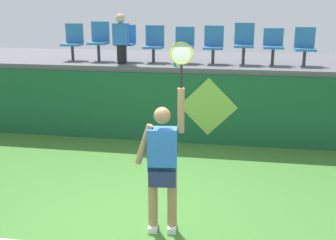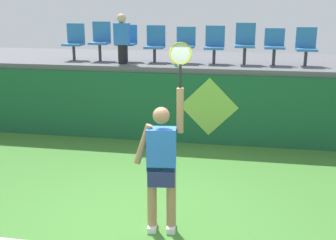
% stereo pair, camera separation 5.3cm
% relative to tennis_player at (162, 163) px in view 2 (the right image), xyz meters
% --- Properties ---
extents(ground_plane, '(40.00, 40.00, 0.00)m').
position_rel_tennis_player_xyz_m(ground_plane, '(-0.36, 0.20, -0.98)').
color(ground_plane, '#3D752D').
extents(court_back_wall, '(13.71, 0.20, 1.54)m').
position_rel_tennis_player_xyz_m(court_back_wall, '(-0.36, 3.84, -0.22)').
color(court_back_wall, '#195633').
rests_on(court_back_wall, ground_plane).
extents(spectator_platform, '(13.71, 3.18, 0.12)m').
position_rel_tennis_player_xyz_m(spectator_platform, '(-0.36, 5.38, 0.61)').
color(spectator_platform, '#56565B').
rests_on(spectator_platform, court_back_wall).
extents(tennis_player, '(0.75, 0.30, 2.56)m').
position_rel_tennis_player_xyz_m(tennis_player, '(0.00, 0.00, 0.00)').
color(tennis_player, white).
rests_on(tennis_player, ground_plane).
extents(water_bottle, '(0.07, 0.07, 0.24)m').
position_rel_tennis_player_xyz_m(water_bottle, '(-0.46, 4.02, 0.80)').
color(water_bottle, '#26B272').
rests_on(water_bottle, spectator_platform).
extents(stadium_chair_0, '(0.44, 0.42, 0.86)m').
position_rel_tennis_player_xyz_m(stadium_chair_0, '(-3.05, 4.67, 1.14)').
color(stadium_chair_0, '#38383D').
rests_on(stadium_chair_0, spectator_platform).
extents(stadium_chair_1, '(0.44, 0.42, 0.91)m').
position_rel_tennis_player_xyz_m(stadium_chair_1, '(-2.39, 4.67, 1.18)').
color(stadium_chair_1, '#38383D').
rests_on(stadium_chair_1, spectator_platform).
extents(stadium_chair_2, '(0.44, 0.42, 0.84)m').
position_rel_tennis_player_xyz_m(stadium_chair_2, '(-1.74, 4.66, 1.15)').
color(stadium_chair_2, '#38383D').
rests_on(stadium_chair_2, spectator_platform).
extents(stadium_chair_3, '(0.44, 0.42, 0.84)m').
position_rel_tennis_player_xyz_m(stadium_chair_3, '(-1.06, 4.67, 1.12)').
color(stadium_chair_3, '#38383D').
rests_on(stadium_chair_3, spectator_platform).
extents(stadium_chair_4, '(0.44, 0.42, 0.81)m').
position_rel_tennis_player_xyz_m(stadium_chair_4, '(-0.35, 4.66, 1.13)').
color(stadium_chair_4, '#38383D').
rests_on(stadium_chair_4, spectator_platform).
extents(stadium_chair_5, '(0.44, 0.42, 0.84)m').
position_rel_tennis_player_xyz_m(stadium_chair_5, '(0.32, 4.67, 1.12)').
color(stadium_chair_5, '#38383D').
rests_on(stadium_chair_5, spectator_platform).
extents(stadium_chair_6, '(0.44, 0.42, 0.91)m').
position_rel_tennis_player_xyz_m(stadium_chair_6, '(1.01, 4.67, 1.18)').
color(stadium_chair_6, '#38383D').
rests_on(stadium_chair_6, spectator_platform).
extents(stadium_chair_7, '(0.44, 0.42, 0.80)m').
position_rel_tennis_player_xyz_m(stadium_chair_7, '(1.65, 4.66, 1.13)').
color(stadium_chair_7, '#38383D').
rests_on(stadium_chair_7, spectator_platform).
extents(stadium_chair_8, '(0.44, 0.42, 0.83)m').
position_rel_tennis_player_xyz_m(stadium_chair_8, '(2.33, 4.66, 1.12)').
color(stadium_chair_8, '#38383D').
rests_on(stadium_chair_8, spectator_platform).
extents(spectator_0, '(0.34, 0.21, 1.11)m').
position_rel_tennis_player_xyz_m(spectator_0, '(-1.74, 4.25, 1.26)').
color(spectator_0, black).
rests_on(spectator_0, spectator_platform).
extents(wall_signage_mount, '(1.27, 0.01, 1.48)m').
position_rel_tennis_player_xyz_m(wall_signage_mount, '(0.31, 3.74, -0.98)').
color(wall_signage_mount, '#195633').
rests_on(wall_signage_mount, ground_plane).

